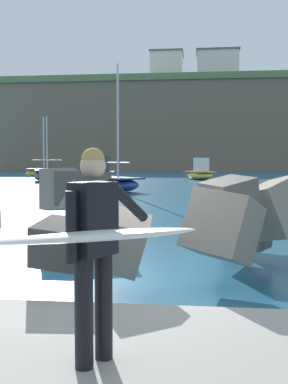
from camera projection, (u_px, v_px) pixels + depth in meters
name	position (u px, v px, depth m)	size (l,w,h in m)	color
ground_plane	(136.00, 284.00, 7.42)	(400.00, 400.00, 0.00)	#235B7A
breakwater_jetty	(96.00, 195.00, 9.29)	(27.01, 7.56, 2.80)	#605B56
surfer_with_board	(88.00, 241.00, 3.79)	(2.00, 1.56, 1.78)	black
boat_near_left	(115.00, 183.00, 29.58)	(4.34, 4.55, 7.76)	navy
boat_mid_left	(44.00, 175.00, 44.24)	(3.87, 6.45, 5.89)	navy
boat_mid_centre	(102.00, 175.00, 40.14)	(2.81, 5.85, 2.36)	beige
boat_mid_right	(51.00, 173.00, 51.47)	(5.73, 3.11, 6.65)	#EAC64C
boat_far_left	(200.00, 173.00, 47.82)	(3.61, 4.77, 2.32)	#EAC64C
headland_bluff	(257.00, 128.00, 100.07)	(102.87, 33.09, 17.59)	#756651
station_building_west	(167.00, 69.00, 97.74)	(6.66, 7.81, 6.23)	silver
station_building_central	(218.00, 65.00, 91.47)	(8.08, 6.61, 5.17)	silver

